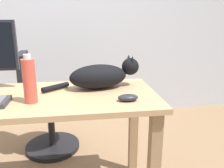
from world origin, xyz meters
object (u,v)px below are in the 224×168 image
(office_chair, at_px, (44,111))
(water_bottle, at_px, (29,81))
(cat, at_px, (102,75))
(computer_mouse, at_px, (128,98))

(office_chair, height_order, water_bottle, water_bottle)
(cat, relative_size, water_bottle, 2.41)
(cat, relative_size, computer_mouse, 5.53)
(cat, distance_m, computer_mouse, 0.29)
(computer_mouse, relative_size, water_bottle, 0.44)
(cat, xyz_separation_m, computer_mouse, (0.11, -0.26, -0.06))
(computer_mouse, distance_m, water_bottle, 0.52)
(office_chair, bearing_deg, cat, -51.18)
(office_chair, distance_m, water_bottle, 0.92)
(office_chair, relative_size, cat, 1.47)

